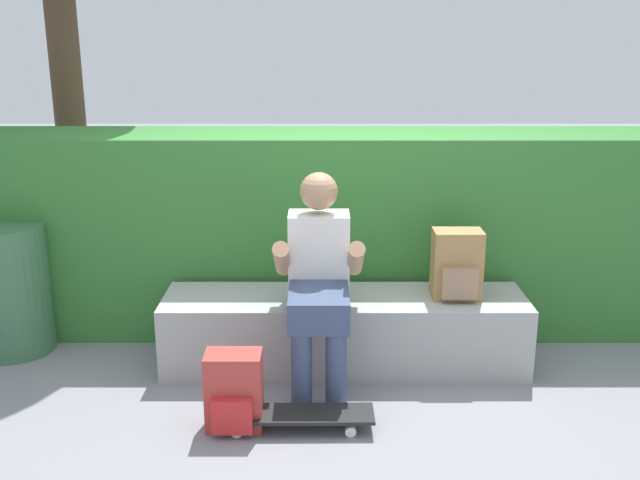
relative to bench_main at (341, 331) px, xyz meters
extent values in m
plane|color=gray|center=(0.00, -0.29, -0.22)|extent=(24.00, 24.00, 0.00)
cube|color=#9C9F9C|center=(0.00, 0.00, 0.00)|extent=(2.12, 0.52, 0.43)
cube|color=white|center=(-0.15, -0.08, 0.48)|extent=(0.34, 0.22, 0.52)
sphere|color=tan|center=(-0.15, -0.08, 0.86)|extent=(0.21, 0.21, 0.21)
cube|color=#384766|center=(-0.15, -0.39, 0.30)|extent=(0.32, 0.40, 0.17)
cylinder|color=#384766|center=(-0.24, -0.54, 0.00)|extent=(0.11, 0.11, 0.43)
cylinder|color=#384766|center=(-0.06, -0.54, 0.00)|extent=(0.11, 0.11, 0.43)
cylinder|color=tan|center=(-0.35, -0.22, 0.52)|extent=(0.09, 0.33, 0.27)
cylinder|color=tan|center=(0.05, -0.22, 0.52)|extent=(0.09, 0.33, 0.27)
cube|color=black|center=(-0.27, -0.74, -0.13)|extent=(0.80, 0.21, 0.02)
cylinder|color=silver|center=(0.00, -0.66, -0.19)|extent=(0.05, 0.03, 0.05)
cylinder|color=silver|center=(0.01, -0.81, -0.19)|extent=(0.05, 0.03, 0.05)
cylinder|color=silver|center=(-0.56, -0.67, -0.19)|extent=(0.05, 0.03, 0.05)
cylinder|color=silver|center=(-0.55, -0.82, -0.19)|extent=(0.05, 0.03, 0.05)
cube|color=#A37A47|center=(0.64, 0.00, 0.42)|extent=(0.28, 0.18, 0.40)
cube|color=#9A7859|center=(0.64, -0.11, 0.34)|extent=(0.20, 0.05, 0.18)
cube|color=#B23833|center=(-0.57, -0.72, -0.02)|extent=(0.28, 0.18, 0.40)
cube|color=red|center=(-0.57, -0.83, -0.10)|extent=(0.20, 0.05, 0.18)
cube|color=#327330|center=(0.45, 0.65, 0.43)|extent=(6.18, 0.68, 1.30)
cylinder|color=#473323|center=(-2.04, 1.56, 1.29)|extent=(0.23, 0.23, 3.02)
cylinder|color=#3D6B47|center=(-2.05, 0.21, 0.19)|extent=(0.49, 0.49, 0.80)
camera|label=1|loc=(-0.14, -4.01, 1.71)|focal=41.08mm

